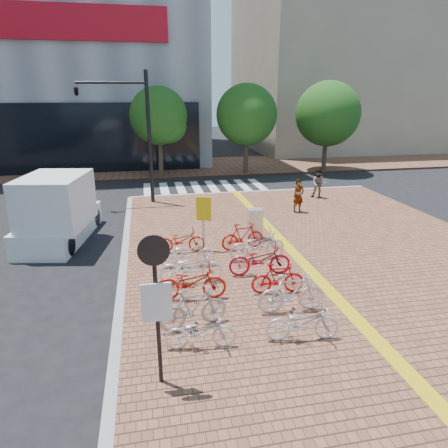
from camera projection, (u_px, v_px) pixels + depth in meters
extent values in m
plane|color=black|center=(260.00, 295.00, 11.74)|extent=(120.00, 120.00, 0.00)
cube|color=gold|center=(438.00, 405.00, 7.41)|extent=(0.40, 34.00, 0.01)
cube|color=gray|center=(252.00, 192.00, 23.45)|extent=(14.00, 0.25, 0.15)
cube|color=brown|center=(185.00, 167.00, 31.27)|extent=(70.00, 8.00, 0.15)
cube|color=gray|center=(342.00, 59.00, 42.05)|extent=(20.00, 18.00, 18.00)
cube|color=silver|center=(148.00, 190.00, 24.22)|extent=(0.50, 4.00, 0.01)
cube|color=silver|center=(165.00, 190.00, 24.40)|extent=(0.50, 4.00, 0.01)
cube|color=silver|center=(181.00, 189.00, 24.59)|extent=(0.50, 4.00, 0.01)
cube|color=silver|center=(197.00, 188.00, 24.78)|extent=(0.50, 4.00, 0.01)
cube|color=silver|center=(213.00, 187.00, 24.96)|extent=(0.50, 4.00, 0.01)
cube|color=silver|center=(228.00, 187.00, 25.15)|extent=(0.50, 4.00, 0.01)
cube|color=silver|center=(244.00, 186.00, 25.33)|extent=(0.50, 4.00, 0.01)
cube|color=silver|center=(259.00, 185.00, 25.52)|extent=(0.50, 4.00, 0.01)
cylinder|color=#38281E|center=(161.00, 157.00, 27.21)|extent=(0.32, 0.32, 2.60)
sphere|color=#194714|center=(159.00, 116.00, 26.35)|extent=(3.80, 3.80, 3.80)
sphere|color=#194714|center=(168.00, 125.00, 26.37)|extent=(2.40, 2.40, 2.40)
cylinder|color=#38281E|center=(246.00, 155.00, 28.32)|extent=(0.32, 0.32, 2.60)
sphere|color=#194714|center=(247.00, 115.00, 27.46)|extent=(4.20, 4.20, 4.20)
sphere|color=#194714|center=(256.00, 124.00, 27.48)|extent=(2.40, 2.40, 2.40)
cylinder|color=#38281E|center=(325.00, 152.00, 29.44)|extent=(0.32, 0.32, 2.60)
sphere|color=#194714|center=(328.00, 114.00, 28.57)|extent=(4.60, 4.60, 4.60)
sphere|color=#194714|center=(337.00, 123.00, 28.59)|extent=(2.40, 2.40, 2.40)
imported|color=silver|center=(200.00, 331.00, 8.95)|extent=(1.66, 0.73, 0.85)
imported|color=#A4A3A8|center=(193.00, 308.00, 9.72)|extent=(1.81, 0.83, 1.05)
imported|color=red|center=(191.00, 282.00, 11.06)|extent=(2.02, 0.87, 1.03)
imported|color=white|center=(191.00, 267.00, 12.04)|extent=(1.96, 0.76, 1.02)
imported|color=white|center=(187.00, 253.00, 13.15)|extent=(1.89, 0.74, 0.98)
imported|color=red|center=(181.00, 240.00, 14.35)|extent=(1.77, 0.69, 0.91)
imported|color=silver|center=(303.00, 322.00, 9.24)|extent=(1.81, 0.82, 0.92)
imported|color=silver|center=(292.00, 293.00, 10.40)|extent=(1.84, 0.56, 1.10)
imported|color=red|center=(278.00, 278.00, 11.41)|extent=(1.57, 0.55, 0.93)
imported|color=#A60B1C|center=(260.00, 260.00, 12.55)|extent=(2.00, 0.82, 1.03)
imported|color=silver|center=(257.00, 245.00, 13.72)|extent=(2.04, 0.85, 1.05)
imported|color=red|center=(243.00, 236.00, 14.65)|extent=(1.70, 0.73, 0.99)
imported|color=gray|center=(298.00, 196.00, 19.11)|extent=(0.66, 0.51, 1.62)
imported|color=#4E5362|center=(319.00, 184.00, 21.71)|extent=(0.96, 0.90, 1.58)
cube|color=silver|center=(255.00, 224.00, 15.66)|extent=(0.57, 0.43, 1.21)
cylinder|color=#B7B7BC|center=(203.00, 224.00, 14.46)|extent=(0.10, 0.10, 1.95)
cube|color=yellow|center=(203.00, 209.00, 14.23)|extent=(0.53, 0.21, 0.87)
cylinder|color=black|center=(157.00, 313.00, 7.54)|extent=(0.09, 0.09, 3.12)
cylinder|color=black|center=(154.00, 251.00, 7.07)|extent=(0.58, 0.06, 0.58)
cube|color=silver|center=(157.00, 302.00, 7.40)|extent=(0.57, 0.06, 0.78)
cylinder|color=black|center=(149.00, 139.00, 20.16)|extent=(0.20, 0.20, 6.56)
cylinder|color=black|center=(111.00, 83.00, 19.01)|extent=(3.28, 0.13, 0.13)
imported|color=black|center=(76.00, 90.00, 18.81)|extent=(0.29, 1.36, 0.55)
cube|color=white|center=(60.00, 228.00, 16.06)|extent=(2.81, 5.07, 0.96)
cube|color=white|center=(69.00, 191.00, 17.01)|extent=(2.34, 2.34, 1.38)
cube|color=white|center=(47.00, 202.00, 14.83)|extent=(2.61, 3.30, 1.92)
cylinder|color=black|center=(54.00, 218.00, 17.69)|extent=(0.36, 0.77, 0.75)
cylinder|color=black|center=(18.00, 246.00, 14.45)|extent=(0.36, 0.77, 0.75)
cylinder|color=black|center=(95.00, 218.00, 17.73)|extent=(0.36, 0.77, 0.75)
cylinder|color=black|center=(69.00, 246.00, 14.50)|extent=(0.36, 0.77, 0.75)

